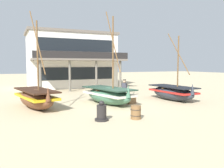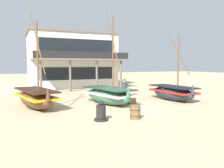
{
  "view_description": "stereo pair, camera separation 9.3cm",
  "coord_description": "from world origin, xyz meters",
  "px_view_note": "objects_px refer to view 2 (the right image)",
  "views": [
    {
      "loc": [
        -6.67,
        -13.65,
        2.79
      ],
      "look_at": [
        0.0,
        1.0,
        1.4
      ],
      "focal_mm": 36.07,
      "sensor_mm": 36.0,
      "label": 1
    },
    {
      "loc": [
        -6.58,
        -13.69,
        2.79
      ],
      "look_at": [
        0.0,
        1.0,
        1.4
      ],
      "focal_mm": 36.07,
      "sensor_mm": 36.0,
      "label": 2
    }
  ],
  "objects_px": {
    "fisherman_by_hull": "(124,91)",
    "capstan_winch": "(101,113)",
    "fishing_boat_near_left": "(173,92)",
    "fishing_boat_centre_large": "(108,95)",
    "cargo_crate": "(130,100)",
    "fishing_boat_far_right": "(36,98)",
    "harbor_building_main": "(72,60)",
    "wooden_barrel": "(135,112)"
  },
  "relations": [
    {
      "from": "fisherman_by_hull",
      "to": "capstan_winch",
      "type": "bearing_deg",
      "value": -128.74
    },
    {
      "from": "fishing_boat_near_left",
      "to": "fisherman_by_hull",
      "type": "distance_m",
      "value": 3.94
    },
    {
      "from": "fishing_boat_near_left",
      "to": "fishing_boat_centre_large",
      "type": "distance_m",
      "value": 5.34
    },
    {
      "from": "capstan_winch",
      "to": "fisherman_by_hull",
      "type": "bearing_deg",
      "value": 51.26
    },
    {
      "from": "fisherman_by_hull",
      "to": "cargo_crate",
      "type": "height_order",
      "value": "fisherman_by_hull"
    },
    {
      "from": "fishing_boat_far_right",
      "to": "cargo_crate",
      "type": "relative_size",
      "value": 9.71
    },
    {
      "from": "fishing_boat_far_right",
      "to": "harbor_building_main",
      "type": "distance_m",
      "value": 14.54
    },
    {
      "from": "cargo_crate",
      "to": "fishing_boat_near_left",
      "type": "bearing_deg",
      "value": -0.43
    },
    {
      "from": "fishing_boat_far_right",
      "to": "cargo_crate",
      "type": "height_order",
      "value": "fishing_boat_far_right"
    },
    {
      "from": "capstan_winch",
      "to": "wooden_barrel",
      "type": "relative_size",
      "value": 1.45
    },
    {
      "from": "fishing_boat_centre_large",
      "to": "capstan_winch",
      "type": "distance_m",
      "value": 4.75
    },
    {
      "from": "fishing_boat_centre_large",
      "to": "cargo_crate",
      "type": "distance_m",
      "value": 1.6
    },
    {
      "from": "capstan_winch",
      "to": "cargo_crate",
      "type": "relative_size",
      "value": 1.58
    },
    {
      "from": "harbor_building_main",
      "to": "fishing_boat_far_right",
      "type": "bearing_deg",
      "value": -113.38
    },
    {
      "from": "cargo_crate",
      "to": "harbor_building_main",
      "type": "distance_m",
      "value": 14.43
    },
    {
      "from": "fishing_boat_near_left",
      "to": "capstan_winch",
      "type": "xyz_separation_m",
      "value": [
        -7.52,
        -3.72,
        -0.22
      ]
    },
    {
      "from": "fishing_boat_near_left",
      "to": "wooden_barrel",
      "type": "bearing_deg",
      "value": -144.43
    },
    {
      "from": "fishing_boat_near_left",
      "to": "fishing_boat_centre_large",
      "type": "bearing_deg",
      "value": 174.81
    },
    {
      "from": "cargo_crate",
      "to": "harbor_building_main",
      "type": "bearing_deg",
      "value": 92.67
    },
    {
      "from": "fishing_boat_centre_large",
      "to": "cargo_crate",
      "type": "xyz_separation_m",
      "value": [
        1.49,
        -0.45,
        -0.39
      ]
    },
    {
      "from": "fishing_boat_centre_large",
      "to": "cargo_crate",
      "type": "height_order",
      "value": "fishing_boat_centre_large"
    },
    {
      "from": "wooden_barrel",
      "to": "cargo_crate",
      "type": "height_order",
      "value": "wooden_barrel"
    },
    {
      "from": "harbor_building_main",
      "to": "cargo_crate",
      "type": "bearing_deg",
      "value": -87.33
    },
    {
      "from": "harbor_building_main",
      "to": "fishing_boat_near_left",
      "type": "bearing_deg",
      "value": -72.36
    },
    {
      "from": "fishing_boat_centre_large",
      "to": "capstan_winch",
      "type": "height_order",
      "value": "fishing_boat_centre_large"
    },
    {
      "from": "wooden_barrel",
      "to": "cargo_crate",
      "type": "distance_m",
      "value": 4.62
    },
    {
      "from": "fisherman_by_hull",
      "to": "harbor_building_main",
      "type": "xyz_separation_m",
      "value": [
        -0.64,
        13.23,
        2.55
      ]
    },
    {
      "from": "fisherman_by_hull",
      "to": "cargo_crate",
      "type": "xyz_separation_m",
      "value": [
        0.01,
        -0.84,
        -0.57
      ]
    },
    {
      "from": "fishing_boat_near_left",
      "to": "harbor_building_main",
      "type": "xyz_separation_m",
      "value": [
        -4.48,
        14.1,
        2.76
      ]
    },
    {
      "from": "fishing_boat_centre_large",
      "to": "fishing_boat_far_right",
      "type": "height_order",
      "value": "fishing_boat_centre_large"
    },
    {
      "from": "fishing_boat_centre_large",
      "to": "fisherman_by_hull",
      "type": "height_order",
      "value": "fishing_boat_centre_large"
    },
    {
      "from": "fishing_boat_centre_large",
      "to": "fishing_boat_far_right",
      "type": "xyz_separation_m",
      "value": [
        -4.84,
        0.5,
        0.02
      ]
    },
    {
      "from": "cargo_crate",
      "to": "fishing_boat_centre_large",
      "type": "bearing_deg",
      "value": 163.01
    },
    {
      "from": "fisherman_by_hull",
      "to": "capstan_winch",
      "type": "height_order",
      "value": "fisherman_by_hull"
    },
    {
      "from": "fishing_boat_far_right",
      "to": "fisherman_by_hull",
      "type": "height_order",
      "value": "fishing_boat_far_right"
    },
    {
      "from": "capstan_winch",
      "to": "cargo_crate",
      "type": "height_order",
      "value": "capstan_winch"
    },
    {
      "from": "fishing_boat_centre_large",
      "to": "fisherman_by_hull",
      "type": "relative_size",
      "value": 3.84
    },
    {
      "from": "capstan_winch",
      "to": "cargo_crate",
      "type": "distance_m",
      "value": 5.26
    },
    {
      "from": "wooden_barrel",
      "to": "harbor_building_main",
      "type": "distance_m",
      "value": 18.54
    },
    {
      "from": "fishing_boat_near_left",
      "to": "fisherman_by_hull",
      "type": "height_order",
      "value": "fishing_boat_near_left"
    },
    {
      "from": "fishing_boat_far_right",
      "to": "wooden_barrel",
      "type": "distance_m",
      "value": 6.74
    },
    {
      "from": "fishing_boat_far_right",
      "to": "fisherman_by_hull",
      "type": "distance_m",
      "value": 6.32
    }
  ]
}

